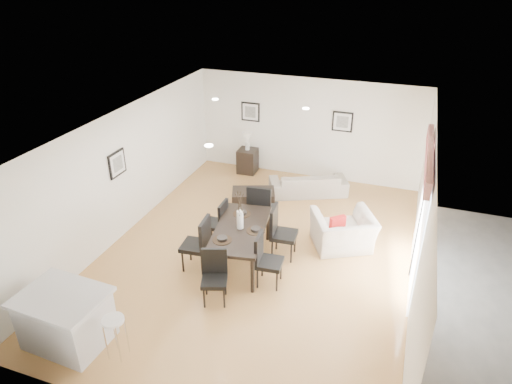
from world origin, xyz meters
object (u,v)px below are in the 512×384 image
(dining_chair_foot, at_px, (260,207))
(bar_stool, at_px, (114,324))
(dining_chair_wnear, at_px, (199,241))
(coffee_table, at_px, (253,198))
(sofa, at_px, (308,183))
(dining_chair_enear, at_px, (265,257))
(dining_chair_efar, at_px, (280,229))
(dining_chair_head, at_px, (215,273))
(kitchen_island, at_px, (66,318))
(dining_chair_wfar, at_px, (219,220))
(side_table, at_px, (248,161))
(armchair, at_px, (343,231))
(dining_table, at_px, (240,231))

(dining_chair_foot, bearing_deg, bar_stool, 71.67)
(dining_chair_wnear, xyz_separation_m, coffee_table, (0.12, 2.68, -0.41))
(dining_chair_wnear, xyz_separation_m, bar_stool, (-0.23, -2.41, 0.00))
(sofa, height_order, dining_chair_enear, dining_chair_enear)
(dining_chair_efar, distance_m, coffee_table, 2.16)
(dining_chair_head, xyz_separation_m, kitchen_island, (-1.74, -1.70, -0.09))
(sofa, height_order, dining_chair_wfar, dining_chair_wfar)
(dining_chair_efar, height_order, dining_chair_head, dining_chair_efar)
(dining_chair_efar, xyz_separation_m, bar_stool, (-1.53, -3.32, 0.01))
(dining_chair_efar, bearing_deg, dining_chair_head, 152.93)
(side_table, bearing_deg, armchair, -42.18)
(dining_table, relative_size, dining_chair_head, 2.04)
(kitchen_island, bearing_deg, dining_chair_foot, 68.97)
(dining_table, distance_m, bar_stool, 3.00)
(dining_chair_enear, relative_size, dining_chair_efar, 0.94)
(armchair, relative_size, dining_chair_foot, 1.02)
(dining_chair_wfar, height_order, coffee_table, dining_chair_wfar)
(dining_chair_wfar, xyz_separation_m, side_table, (-0.69, 3.55, -0.21))
(coffee_table, bearing_deg, dining_chair_efar, -76.10)
(armchair, bearing_deg, dining_table, 5.03)
(sofa, height_order, dining_table, dining_table)
(dining_chair_enear, bearing_deg, dining_chair_foot, 16.95)
(dining_chair_enear, xyz_separation_m, dining_chair_efar, (-0.01, 0.93, 0.04))
(dining_chair_wfar, xyz_separation_m, dining_chair_head, (0.63, -1.63, -0.00))
(dining_chair_wnear, distance_m, side_table, 4.54)
(dining_chair_foot, distance_m, coffee_table, 1.28)
(dining_chair_wnear, relative_size, coffee_table, 1.09)
(sofa, xyz_separation_m, side_table, (-1.91, 0.72, 0.05))
(sofa, xyz_separation_m, kitchen_island, (-2.33, -6.16, 0.17))
(side_table, distance_m, kitchen_island, 6.90)
(sofa, bearing_deg, bar_stool, 52.39)
(armchair, distance_m, coffee_table, 2.57)
(dining_chair_head, height_order, coffee_table, dining_chair_head)
(armchair, distance_m, dining_chair_foot, 1.81)
(dining_table, bearing_deg, side_table, 99.53)
(dining_chair_enear, xyz_separation_m, coffee_table, (-1.19, 2.70, -0.37))
(dining_chair_wfar, distance_m, side_table, 3.62)
(dining_chair_wnear, bearing_deg, dining_chair_enear, 83.99)
(armchair, distance_m, dining_chair_wnear, 2.95)
(bar_stool, bearing_deg, sofa, 76.86)
(dining_chair_head, distance_m, side_table, 5.36)
(dining_chair_head, xyz_separation_m, side_table, (-1.32, 5.19, -0.21))
(dining_chair_wfar, xyz_separation_m, coffee_table, (0.13, 1.75, -0.35))
(dining_chair_enear, xyz_separation_m, kitchen_island, (-2.43, -2.39, -0.12))
(sofa, bearing_deg, armchair, 95.71)
(dining_chair_wnear, xyz_separation_m, dining_chair_foot, (0.66, 1.60, 0.03))
(dining_chair_enear, bearing_deg, dining_chair_wfar, 49.63)
(sofa, distance_m, bar_stool, 6.34)
(dining_chair_wfar, xyz_separation_m, bar_stool, (-0.22, -3.33, 0.07))
(dining_chair_enear, bearing_deg, sofa, -3.38)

